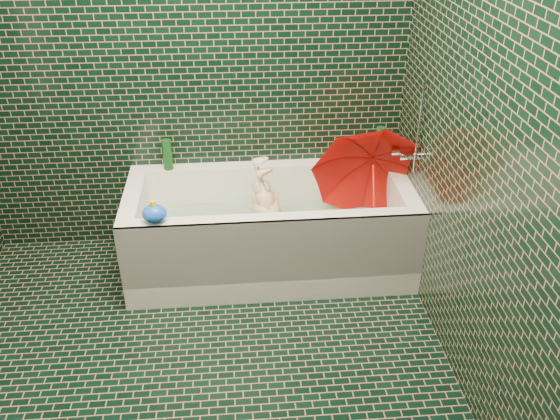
{
  "coord_description": "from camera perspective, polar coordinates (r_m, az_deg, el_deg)",
  "views": [
    {
      "loc": [
        0.25,
        -2.02,
        2.23
      ],
      "look_at": [
        0.49,
        0.82,
        0.52
      ],
      "focal_mm": 38.0,
      "sensor_mm": 36.0,
      "label": 1
    }
  ],
  "objects": [
    {
      "name": "soap_bottle_c",
      "position": [
        3.9,
        10.01,
        4.93
      ],
      "size": [
        0.18,
        0.18,
        0.18
      ],
      "primitive_type": "imported",
      "rotation": [
        0.0,
        0.0,
        -0.32
      ],
      "color": "#124016",
      "rests_on": "bathtub"
    },
    {
      "name": "bottle_left_tall",
      "position": [
        3.73,
        -10.79,
        5.25
      ],
      "size": [
        0.07,
        0.07,
        0.19
      ],
      "primitive_type": "cylinder",
      "rotation": [
        0.0,
        0.0,
        0.24
      ],
      "color": "#124016",
      "rests_on": "bathtub"
    },
    {
      "name": "bath_mat",
      "position": [
        3.69,
        -0.95,
        -3.28
      ],
      "size": [
        1.35,
        0.47,
        0.01
      ],
      "primitive_type": "cube",
      "color": "green",
      "rests_on": "bathtub"
    },
    {
      "name": "wall_back",
      "position": [
        3.56,
        -9.04,
        14.63
      ],
      "size": [
        2.8,
        0.0,
        2.8
      ],
      "primitive_type": "plane",
      "rotation": [
        1.57,
        0.0,
        0.0
      ],
      "color": "black",
      "rests_on": "floor"
    },
    {
      "name": "bottle_right_tall",
      "position": [
        3.8,
        9.57,
        6.22
      ],
      "size": [
        0.07,
        0.07,
        0.23
      ],
      "primitive_type": "cylinder",
      "rotation": [
        0.0,
        0.0,
        0.23
      ],
      "color": "#124016",
      "rests_on": "bathtub"
    },
    {
      "name": "child",
      "position": [
        3.57,
        -0.67,
        -1.53
      ],
      "size": [
        0.86,
        0.31,
        0.34
      ],
      "primitive_type": "imported",
      "rotation": [
        -1.41,
        0.0,
        -1.56
      ],
      "color": "beige",
      "rests_on": "bathtub"
    },
    {
      "name": "bath_toy",
      "position": [
        3.19,
        -12.0,
        -0.32
      ],
      "size": [
        0.14,
        0.12,
        0.13
      ],
      "rotation": [
        0.0,
        0.0,
        -0.13
      ],
      "color": "blue",
      "rests_on": "bathtub"
    },
    {
      "name": "soap_bottle_b",
      "position": [
        3.88,
        9.25,
        4.85
      ],
      "size": [
        0.1,
        0.1,
        0.19
      ],
      "primitive_type": "imported",
      "rotation": [
        0.0,
        0.0,
        -0.24
      ],
      "color": "#59207A",
      "rests_on": "bathtub"
    },
    {
      "name": "umbrella",
      "position": [
        3.48,
        9.0,
        1.87
      ],
      "size": [
        0.97,
        0.97,
        0.95
      ],
      "primitive_type": "imported",
      "rotation": [
        0.3,
        -0.26,
        -0.27
      ],
      "color": "red",
      "rests_on": "bathtub"
    },
    {
      "name": "bottle_right_pump",
      "position": [
        3.8,
        9.09,
        5.88
      ],
      "size": [
        0.06,
        0.06,
        0.19
      ],
      "primitive_type": "cylinder",
      "rotation": [
        0.0,
        0.0,
        -0.36
      ],
      "color": "silver",
      "rests_on": "bathtub"
    },
    {
      "name": "floor",
      "position": [
        3.02,
        -8.42,
        -17.15
      ],
      "size": [
        2.8,
        2.8,
        0.0
      ],
      "primitive_type": "plane",
      "color": "black",
      "rests_on": "ground"
    },
    {
      "name": "soap_bottle_a",
      "position": [
        3.86,
        8.82,
        4.74
      ],
      "size": [
        0.11,
        0.11,
        0.25
      ],
      "primitive_type": "imported",
      "rotation": [
        0.0,
        0.0,
        0.21
      ],
      "color": "white",
      "rests_on": "bathtub"
    },
    {
      "name": "water",
      "position": [
        3.61,
        -0.97,
        -1.39
      ],
      "size": [
        1.48,
        0.53,
        0.0
      ],
      "primitive_type": "cube",
      "color": "silver",
      "rests_on": "bathtub"
    },
    {
      "name": "wall_right",
      "position": [
        2.48,
        20.76,
        5.57
      ],
      "size": [
        0.0,
        2.8,
        2.8
      ],
      "primitive_type": "plane",
      "rotation": [
        1.57,
        0.0,
        -1.57
      ],
      "color": "black",
      "rests_on": "floor"
    },
    {
      "name": "bottle_left_short",
      "position": [
        3.75,
        -10.79,
        5.03
      ],
      "size": [
        0.06,
        0.06,
        0.15
      ],
      "primitive_type": "cylinder",
      "rotation": [
        0.0,
        0.0,
        -0.15
      ],
      "color": "white",
      "rests_on": "bathtub"
    },
    {
      "name": "faucet",
      "position": [
        3.51,
        12.4,
        5.71
      ],
      "size": [
        0.18,
        0.19,
        0.55
      ],
      "color": "silver",
      "rests_on": "wall_right"
    },
    {
      "name": "bathtub",
      "position": [
        3.64,
        -0.94,
        -2.71
      ],
      "size": [
        1.7,
        0.75,
        0.55
      ],
      "color": "white",
      "rests_on": "floor"
    },
    {
      "name": "rubber_duck",
      "position": [
        3.83,
        7.28,
        5.42
      ],
      "size": [
        0.13,
        0.11,
        0.1
      ],
      "rotation": [
        0.0,
        0.0,
        0.43
      ],
      "color": "yellow",
      "rests_on": "bathtub"
    }
  ]
}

